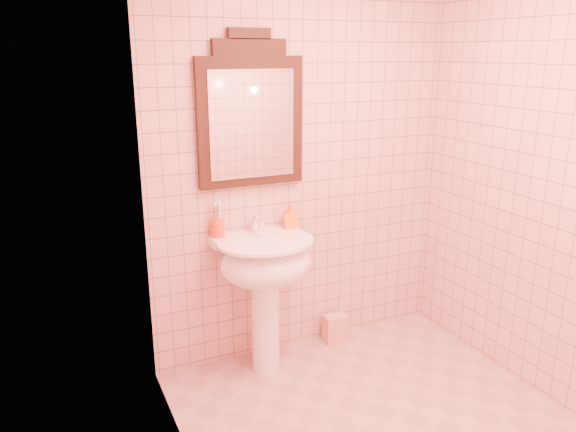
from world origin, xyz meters
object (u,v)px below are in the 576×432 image
toothbrush_cup (218,228)px  towel (335,329)px  pedestal_sink (266,272)px  mirror (251,115)px  soap_dispenser (290,216)px

toothbrush_cup → towel: 1.15m
pedestal_sink → toothbrush_cup: bearing=142.4°
mirror → toothbrush_cup: 0.69m
mirror → soap_dispenser: 0.67m
towel → toothbrush_cup: bearing=177.0°
pedestal_sink → soap_dispenser: bearing=33.1°
towel → pedestal_sink: bearing=-166.5°
toothbrush_cup → towel: toothbrush_cup is taller
toothbrush_cup → towel: (0.80, -0.04, -0.82)m
mirror → toothbrush_cup: mirror is taller
pedestal_sink → towel: size_ratio=4.49×
mirror → towel: bearing=-6.5°
mirror → toothbrush_cup: bearing=-174.4°
pedestal_sink → toothbrush_cup: size_ratio=4.44×
toothbrush_cup → towel: bearing=-3.0°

